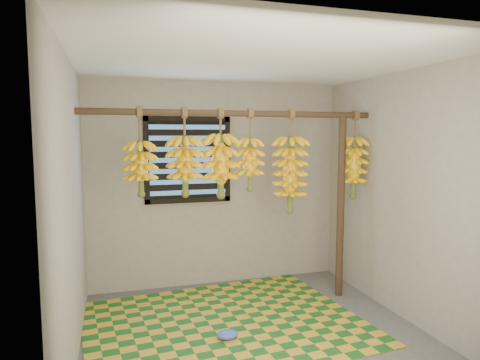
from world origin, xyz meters
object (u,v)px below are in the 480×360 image
object	(u,v)px
banana_bunch_a	(141,168)
banana_bunch_f	(354,167)
woven_mat	(225,323)
banana_bunch_b	(185,166)
banana_bunch_e	(290,175)
banana_bunch_c	(221,166)
support_post	(341,207)
plastic_bag	(227,335)
banana_bunch_d	(250,164)

from	to	relation	value
banana_bunch_a	banana_bunch_f	size ratio (longest dim) A/B	0.88
woven_mat	banana_bunch_b	bearing A→B (deg)	131.00
banana_bunch_a	banana_bunch_e	xyz separation A→B (m)	(1.53, 0.00, -0.10)
banana_bunch_b	banana_bunch_c	xyz separation A→B (m)	(0.36, 0.00, -0.01)
banana_bunch_a	support_post	bearing A→B (deg)	0.00
woven_mat	banana_bunch_e	bearing A→B (deg)	23.20
banana_bunch_a	banana_bunch_e	size ratio (longest dim) A/B	0.78
plastic_bag	banana_bunch_a	world-z (taller)	banana_bunch_a
banana_bunch_e	banana_bunch_d	bearing A→B (deg)	180.00
support_post	banana_bunch_e	bearing A→B (deg)	180.00
plastic_bag	banana_bunch_d	bearing A→B (deg)	57.78
woven_mat	banana_bunch_d	distance (m)	1.57
banana_bunch_c	banana_bunch_d	xyz separation A→B (m)	(0.31, 0.00, 0.01)
banana_bunch_b	banana_bunch_e	world-z (taller)	same
plastic_bag	banana_bunch_d	xyz separation A→B (m)	(0.42, 0.67, 1.45)
banana_bunch_a	banana_bunch_c	size ratio (longest dim) A/B	0.96
banana_bunch_b	banana_bunch_f	world-z (taller)	same
banana_bunch_c	banana_bunch_f	distance (m)	1.51
banana_bunch_a	banana_bunch_b	world-z (taller)	same
banana_bunch_b	support_post	bearing A→B (deg)	0.00
woven_mat	banana_bunch_f	bearing A→B (deg)	12.50
banana_bunch_b	banana_bunch_e	xyz separation A→B (m)	(1.11, 0.00, -0.11)
plastic_bag	banana_bunch_c	xyz separation A→B (m)	(0.11, 0.67, 1.43)
banana_bunch_b	banana_bunch_f	size ratio (longest dim) A/B	0.90
banana_bunch_c	banana_bunch_e	distance (m)	0.76
plastic_bag	banana_bunch_b	world-z (taller)	banana_bunch_b
support_post	plastic_bag	distance (m)	1.87
support_post	banana_bunch_d	size ratio (longest dim) A/B	2.42
support_post	banana_bunch_b	xyz separation A→B (m)	(-1.71, 0.00, 0.49)
banana_bunch_e	banana_bunch_f	size ratio (longest dim) A/B	1.13
banana_bunch_d	banana_bunch_e	size ratio (longest dim) A/B	0.77
banana_bunch_c	banana_bunch_a	bearing A→B (deg)	180.00
support_post	banana_bunch_f	xyz separation A→B (m)	(0.15, -0.00, 0.43)
plastic_bag	banana_bunch_b	distance (m)	1.60
banana_bunch_e	woven_mat	bearing A→B (deg)	-156.80
plastic_bag	banana_bunch_a	distance (m)	1.71
plastic_bag	banana_bunch_c	size ratio (longest dim) A/B	0.21
banana_bunch_a	banana_bunch_f	world-z (taller)	same
plastic_bag	banana_bunch_a	size ratio (longest dim) A/B	0.22
plastic_bag	banana_bunch_b	xyz separation A→B (m)	(-0.24, 0.67, 1.44)
banana_bunch_d	banana_bunch_f	xyz separation A→B (m)	(1.20, -0.00, -0.06)
plastic_bag	support_post	bearing A→B (deg)	24.36
woven_mat	banana_bunch_c	distance (m)	1.52
woven_mat	banana_bunch_a	distance (m)	1.67
woven_mat	banana_bunch_c	size ratio (longest dim) A/B	2.88
plastic_bag	banana_bunch_f	xyz separation A→B (m)	(1.62, 0.67, 1.38)
plastic_bag	banana_bunch_f	bearing A→B (deg)	22.34
support_post	banana_bunch_d	world-z (taller)	banana_bunch_d
plastic_bag	banana_bunch_c	bearing A→B (deg)	80.25
banana_bunch_d	banana_bunch_b	bearing A→B (deg)	-180.00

